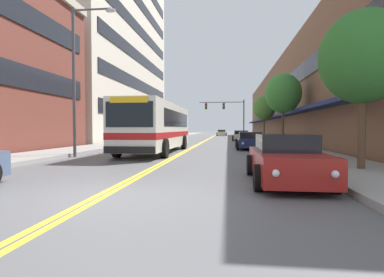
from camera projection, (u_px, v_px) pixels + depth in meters
name	position (u px, v px, depth m)	size (l,w,h in m)	color
ground_plane	(208.00, 139.00, 43.41)	(240.00, 240.00, 0.00)	#565659
sidewalk_left	(160.00, 138.00, 44.26)	(3.22, 106.00, 0.17)	gray
sidewalk_right	(258.00, 139.00, 42.56)	(3.22, 106.00, 0.17)	gray
centre_line	(208.00, 139.00, 43.41)	(0.34, 106.00, 0.01)	yellow
office_tower_left	(99.00, 34.00, 41.26)	(12.08, 29.88, 29.26)	beige
storefront_row_right	(301.00, 103.00, 41.70)	(9.10, 68.00, 10.11)	brown
city_bus	(158.00, 125.00, 19.13)	(2.83, 11.03, 3.00)	silver
car_dark_grey_parked_left_near	(164.00, 137.00, 33.29)	(2.11, 4.60, 1.21)	#38383D
car_charcoal_parked_left_far	(174.00, 135.00, 39.50)	(2.21, 4.43, 1.33)	#232328
car_red_parked_right_foreground	(286.00, 160.00, 8.35)	(1.97, 4.28, 1.34)	maroon
car_beige_parked_right_mid	(241.00, 136.00, 37.24)	(2.18, 4.29, 1.27)	#BCAD89
car_navy_parked_right_far	(250.00, 141.00, 22.13)	(2.07, 4.81, 1.25)	#19234C
car_champagne_moving_lead	(222.00, 133.00, 63.30)	(2.11, 4.46, 1.26)	beige
traffic_signal_mast	(228.00, 111.00, 45.78)	(6.88, 0.38, 5.90)	#47474C
street_lamp_left_near	(80.00, 68.00, 15.75)	(2.42, 0.28, 7.86)	#47474C
street_tree_right_near	(363.00, 57.00, 9.83)	(2.78, 2.78, 5.22)	brown
street_tree_right_mid	(283.00, 93.00, 23.38)	(2.79, 2.79, 5.63)	brown
street_tree_right_far	(264.00, 108.00, 35.91)	(2.68, 2.68, 5.34)	brown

